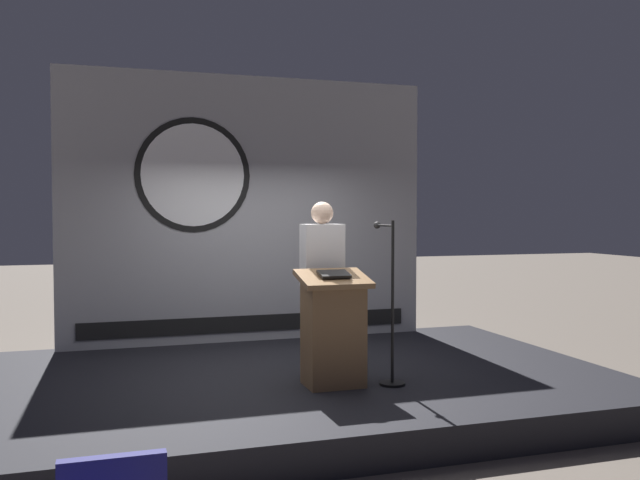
{
  "coord_description": "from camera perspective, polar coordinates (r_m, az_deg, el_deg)",
  "views": [
    {
      "loc": [
        -1.75,
        -6.5,
        1.9
      ],
      "look_at": [
        0.28,
        -0.19,
        1.63
      ],
      "focal_mm": 38.35,
      "sensor_mm": 36.0,
      "label": 1
    }
  ],
  "objects": [
    {
      "name": "speaker_person",
      "position": [
        6.76,
        0.18,
        -3.86
      ],
      "size": [
        0.4,
        0.26,
        1.7
      ],
      "color": "black",
      "rests_on": "stage_platform"
    },
    {
      "name": "ground_plane",
      "position": [
        7.0,
        -2.71,
        -13.44
      ],
      "size": [
        40.0,
        40.0,
        0.0
      ],
      "primitive_type": "plane",
      "color": "#6B6056"
    },
    {
      "name": "microphone_stand",
      "position": [
        6.44,
        5.88,
        -7.17
      ],
      "size": [
        0.24,
        0.53,
        1.53
      ],
      "color": "black",
      "rests_on": "stage_platform"
    },
    {
      "name": "banner_display",
      "position": [
        8.53,
        -6.14,
        2.57
      ],
      "size": [
        4.55,
        0.12,
        3.28
      ],
      "color": "#9E9EA3",
      "rests_on": "stage_platform"
    },
    {
      "name": "podium",
      "position": [
        6.35,
        1.11,
        -7.47
      ],
      "size": [
        0.64,
        0.5,
        1.07
      ],
      "color": "olive",
      "rests_on": "stage_platform"
    },
    {
      "name": "stage_platform",
      "position": [
        6.96,
        -2.71,
        -12.25
      ],
      "size": [
        6.4,
        4.0,
        0.3
      ],
      "primitive_type": "cube",
      "color": "black",
      "rests_on": "ground"
    }
  ]
}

